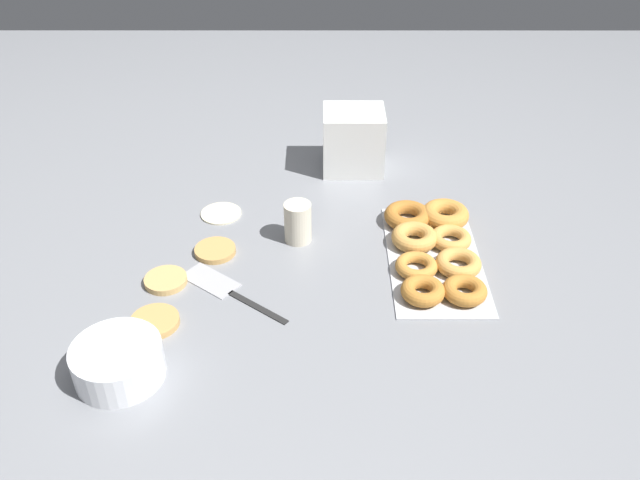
{
  "coord_description": "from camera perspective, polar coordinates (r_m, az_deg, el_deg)",
  "views": [
    {
      "loc": [
        -1.21,
        -0.13,
        0.89
      ],
      "look_at": [
        -0.02,
        -0.12,
        0.04
      ],
      "focal_mm": 38.0,
      "sensor_mm": 36.0,
      "label": 1
    }
  ],
  "objects": [
    {
      "name": "batter_bowl",
      "position": [
        1.25,
        -16.64,
        -9.8
      ],
      "size": [
        0.16,
        0.16,
        0.07
      ],
      "color": "white",
      "rests_on": "ground_plane"
    },
    {
      "name": "container_stack",
      "position": [
        1.79,
        2.83,
        8.39
      ],
      "size": [
        0.14,
        0.16,
        0.16
      ],
      "color": "white",
      "rests_on": "ground_plane"
    },
    {
      "name": "ground_plane",
      "position": [
        1.51,
        -4.73,
        -0.89
      ],
      "size": [
        3.0,
        3.0,
        0.0
      ],
      "primitive_type": "plane",
      "color": "gray"
    },
    {
      "name": "pancake_2",
      "position": [
        1.45,
        -12.86,
        -3.32
      ],
      "size": [
        0.09,
        0.09,
        0.01
      ],
      "primitive_type": "cylinder",
      "color": "tan",
      "rests_on": "ground_plane"
    },
    {
      "name": "spatula",
      "position": [
        1.42,
        -8.34,
        -3.84
      ],
      "size": [
        0.2,
        0.24,
        0.01
      ],
      "rotation": [
        0.0,
        0.0,
        0.91
      ],
      "color": "black",
      "rests_on": "ground_plane"
    },
    {
      "name": "pancake_0",
      "position": [
        1.64,
        -8.34,
        2.29
      ],
      "size": [
        0.1,
        0.1,
        0.01
      ],
      "primitive_type": "cylinder",
      "color": "beige",
      "rests_on": "ground_plane"
    },
    {
      "name": "donut_tray",
      "position": [
        1.51,
        9.52,
        -0.52
      ],
      "size": [
        0.4,
        0.2,
        0.04
      ],
      "color": "silver",
      "rests_on": "ground_plane"
    },
    {
      "name": "paper_cup",
      "position": [
        1.52,
        -1.88,
        1.5
      ],
      "size": [
        0.06,
        0.06,
        0.09
      ],
      "color": "beige",
      "rests_on": "ground_plane"
    },
    {
      "name": "pancake_3",
      "position": [
        1.35,
        -13.73,
        -6.68
      ],
      "size": [
        0.1,
        0.1,
        0.01
      ],
      "primitive_type": "cylinder",
      "color": "tan",
      "rests_on": "ground_plane"
    },
    {
      "name": "pancake_1",
      "position": [
        1.51,
        -8.82,
        -0.87
      ],
      "size": [
        0.09,
        0.09,
        0.01
      ],
      "primitive_type": "cylinder",
      "color": "tan",
      "rests_on": "ground_plane"
    }
  ]
}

